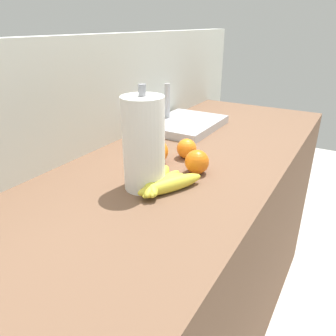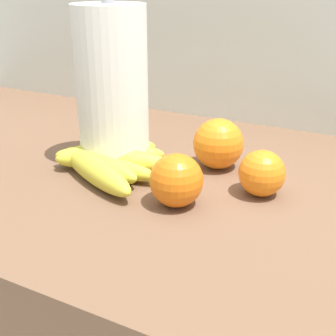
% 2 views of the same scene
% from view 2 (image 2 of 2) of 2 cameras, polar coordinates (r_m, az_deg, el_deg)
% --- Properties ---
extents(wall_back, '(2.15, 0.06, 1.30)m').
position_cam_2_polar(wall_back, '(1.10, 16.26, -8.01)').
color(wall_back, silver).
rests_on(wall_back, ground).
extents(banana_bunch, '(0.20, 0.21, 0.04)m').
position_cam_2_polar(banana_bunch, '(0.74, -7.88, 0.81)').
color(banana_bunch, gold).
rests_on(banana_bunch, counter).
extents(orange_right, '(0.07, 0.07, 0.07)m').
position_cam_2_polar(orange_right, '(0.67, 11.79, -0.52)').
color(orange_right, orange).
rests_on(orange_right, counter).
extents(orange_back_left, '(0.07, 0.07, 0.07)m').
position_cam_2_polar(orange_back_left, '(0.62, 1.05, -1.55)').
color(orange_back_left, orange).
rests_on(orange_back_left, counter).
extents(orange_front, '(0.08, 0.08, 0.08)m').
position_cam_2_polar(orange_front, '(0.75, 6.32, 3.05)').
color(orange_front, orange).
rests_on(orange_front, counter).
extents(paper_towel_roll, '(0.11, 0.11, 0.29)m').
position_cam_2_polar(paper_towel_roll, '(0.74, -7.02, 9.83)').
color(paper_towel_roll, white).
rests_on(paper_towel_roll, counter).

